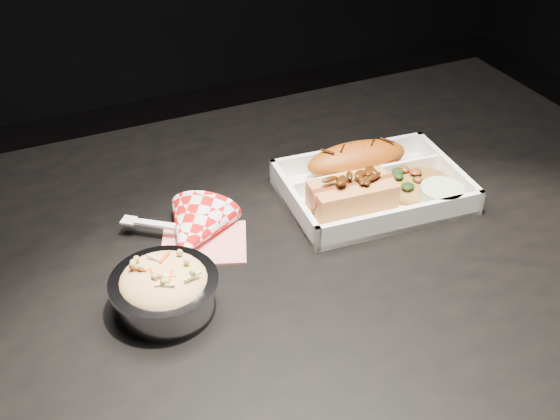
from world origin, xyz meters
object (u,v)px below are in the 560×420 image
at_px(fried_pastry, 357,159).
at_px(napkin_fork, 194,232).
at_px(food_tray, 372,191).
at_px(hotdog, 352,193).
at_px(dining_table, 293,294).
at_px(foil_coleslaw_cup, 164,287).

xyz_separation_m(fried_pastry, napkin_fork, (-0.27, -0.05, -0.02)).
bearing_deg(fried_pastry, napkin_fork, -169.62).
bearing_deg(food_tray, napkin_fork, -176.49).
bearing_deg(food_tray, hotdog, -149.23).
xyz_separation_m(dining_table, fried_pastry, (0.15, 0.11, 0.12)).
xyz_separation_m(hotdog, foil_coleslaw_cup, (-0.29, -0.08, -0.00)).
bearing_deg(food_tray, fried_pastry, 90.00).
relative_size(fried_pastry, foil_coleslaw_cup, 1.24).
bearing_deg(napkin_fork, dining_table, 11.56).
height_order(food_tray, napkin_fork, napkin_fork).
relative_size(dining_table, fried_pastry, 7.70).
distance_m(food_tray, fried_pastry, 0.06).
distance_m(hotdog, foil_coleslaw_cup, 0.30).
height_order(food_tray, hotdog, hotdog).
relative_size(food_tray, foil_coleslaw_cup, 2.10).
distance_m(dining_table, fried_pastry, 0.22).
xyz_separation_m(dining_table, hotdog, (0.10, 0.03, 0.12)).
height_order(food_tray, foil_coleslaw_cup, foil_coleslaw_cup).
bearing_deg(food_tray, foil_coleslaw_cup, -158.63).
height_order(foil_coleslaw_cup, napkin_fork, foil_coleslaw_cup).
height_order(dining_table, foil_coleslaw_cup, foil_coleslaw_cup).
distance_m(dining_table, napkin_fork, 0.17).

